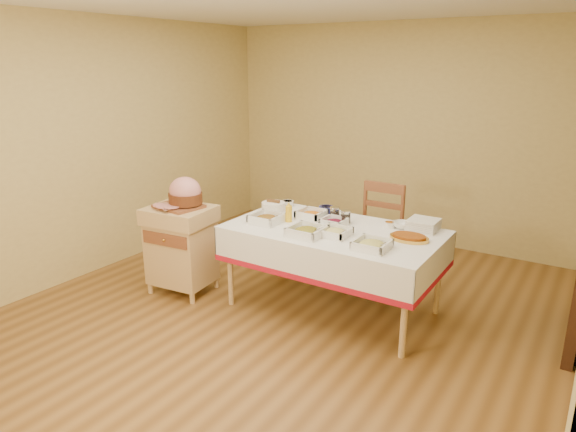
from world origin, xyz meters
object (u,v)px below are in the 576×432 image
object	(u,v)px
ham_on_board	(184,195)
dining_table	(333,246)
butcher_cart	(181,244)
preserve_jar_right	(346,217)
mustard_bottle	(289,213)
dining_chair	(376,235)
plate_stack	(423,224)
preserve_jar_left	(335,214)
brass_platter	(409,237)
bread_basket	(273,206)

from	to	relation	value
ham_on_board	dining_table	bearing A→B (deg)	16.38
butcher_cart	preserve_jar_right	xyz separation A→B (m)	(1.41, 0.64, 0.34)
butcher_cart	mustard_bottle	world-z (taller)	mustard_bottle
dining_table	dining_chair	world-z (taller)	dining_chair
plate_stack	preserve_jar_left	bearing A→B (deg)	-168.90
preserve_jar_right	brass_platter	size ratio (longest dim) A/B	0.36
dining_chair	preserve_jar_right	world-z (taller)	dining_chair
ham_on_board	preserve_jar_left	xyz separation A→B (m)	(1.24, 0.65, -0.15)
preserve_jar_left	preserve_jar_right	xyz separation A→B (m)	(0.13, -0.04, 0.00)
butcher_cart	plate_stack	world-z (taller)	plate_stack
dining_table	bread_basket	bearing A→B (deg)	166.36
preserve_jar_right	mustard_bottle	bearing A→B (deg)	-151.50
dining_table	mustard_bottle	world-z (taller)	mustard_bottle
brass_platter	dining_table	bearing A→B (deg)	-173.23
dining_chair	brass_platter	distance (m)	0.85
dining_table	ham_on_board	bearing A→B (deg)	-163.62
preserve_jar_left	mustard_bottle	xyz separation A→B (m)	(-0.32, -0.28, 0.03)
preserve_jar_right	plate_stack	world-z (taller)	preserve_jar_right
preserve_jar_right	preserve_jar_left	bearing A→B (deg)	162.20
mustard_bottle	brass_platter	xyz separation A→B (m)	(1.08, 0.11, -0.06)
mustard_bottle	bread_basket	size ratio (longest dim) A/B	0.81
mustard_bottle	preserve_jar_right	bearing A→B (deg)	28.50
dining_chair	brass_platter	size ratio (longest dim) A/B	3.17
dining_table	mustard_bottle	distance (m)	0.50
dining_chair	plate_stack	distance (m)	0.67
bread_basket	plate_stack	distance (m)	1.43
preserve_jar_left	brass_platter	distance (m)	0.79
dining_chair	ham_on_board	distance (m)	1.87
plate_stack	dining_table	bearing A→B (deg)	-148.70
plate_stack	brass_platter	xyz separation A→B (m)	(-0.01, -0.32, -0.03)
butcher_cart	dining_chair	xyz separation A→B (m)	(1.51, 1.11, 0.05)
dining_table	butcher_cart	world-z (taller)	butcher_cart
dining_chair	preserve_jar_right	size ratio (longest dim) A/B	8.76
ham_on_board	preserve_jar_left	bearing A→B (deg)	27.57
dining_table	preserve_jar_left	bearing A→B (deg)	116.08
dining_chair	plate_stack	size ratio (longest dim) A/B	4.16
butcher_cart	dining_table	bearing A→B (deg)	17.20
dining_table	plate_stack	distance (m)	0.79
dining_chair	preserve_jar_right	xyz separation A→B (m)	(-0.10, -0.48, 0.29)
dining_table	butcher_cart	size ratio (longest dim) A/B	2.17
bread_basket	mustard_bottle	bearing A→B (deg)	-34.79
ham_on_board	brass_platter	xyz separation A→B (m)	(2.00, 0.48, -0.18)
butcher_cart	bread_basket	distance (m)	0.95
dining_table	preserve_jar_left	world-z (taller)	preserve_jar_left
ham_on_board	preserve_jar_right	size ratio (longest dim) A/B	3.76
butcher_cart	plate_stack	size ratio (longest dim) A/B	3.43
preserve_jar_left	ham_on_board	bearing A→B (deg)	-152.43
bread_basket	dining_chair	bearing A→B (deg)	29.93
preserve_jar_left	mustard_bottle	world-z (taller)	mustard_bottle
preserve_jar_left	bread_basket	world-z (taller)	preserve_jar_left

